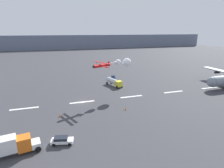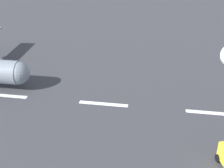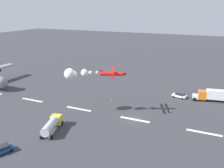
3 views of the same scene
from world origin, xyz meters
The scene contains 3 objects.
runway_stripe_5 centered at (17.09, 0.00, 0.01)m, with size 8.00×0.90×0.01m, color white.
runway_stripe_6 centered at (34.18, 0.00, 0.01)m, with size 8.00×0.90×0.01m, color white.
runway_stripe_7 centered at (51.27, 0.00, 0.01)m, with size 8.00×0.90×0.01m, color white.
Camera 2 is at (25.95, 43.19, 27.33)m, focal length 51.17 mm.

